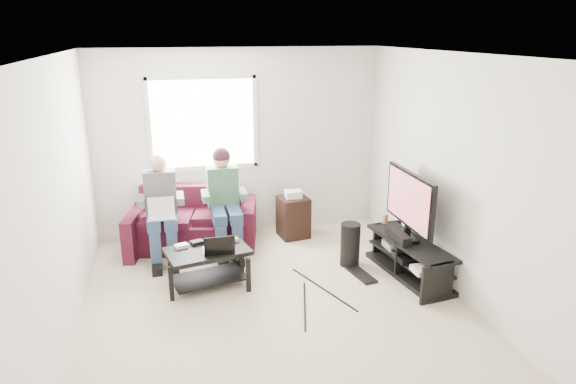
{
  "coord_description": "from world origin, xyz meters",
  "views": [
    {
      "loc": [
        -1.04,
        -4.78,
        2.82
      ],
      "look_at": [
        0.29,
        0.6,
        1.06
      ],
      "focal_mm": 32.0,
      "sensor_mm": 36.0,
      "label": 1
    }
  ],
  "objects_px": {
    "tv_stand": "(409,260)",
    "end_table": "(293,216)",
    "subwoofer": "(350,245)",
    "tv": "(409,202)",
    "coffee_table": "(208,259)",
    "sofa": "(194,225)"
  },
  "relations": [
    {
      "from": "tv_stand",
      "to": "end_table",
      "type": "bearing_deg",
      "value": 124.14
    },
    {
      "from": "subwoofer",
      "to": "end_table",
      "type": "bearing_deg",
      "value": 112.56
    },
    {
      "from": "tv",
      "to": "subwoofer",
      "type": "distance_m",
      "value": 0.92
    },
    {
      "from": "coffee_table",
      "to": "tv",
      "type": "relative_size",
      "value": 0.91
    },
    {
      "from": "coffee_table",
      "to": "tv",
      "type": "xyz_separation_m",
      "value": [
        2.35,
        -0.22,
        0.57
      ]
    },
    {
      "from": "sofa",
      "to": "coffee_table",
      "type": "height_order",
      "value": "sofa"
    },
    {
      "from": "tv_stand",
      "to": "coffee_table",
      "type": "bearing_deg",
      "value": 172.27
    },
    {
      "from": "tv_stand",
      "to": "end_table",
      "type": "height_order",
      "value": "end_table"
    },
    {
      "from": "sofa",
      "to": "coffee_table",
      "type": "distance_m",
      "value": 1.21
    },
    {
      "from": "coffee_table",
      "to": "end_table",
      "type": "relative_size",
      "value": 1.47
    },
    {
      "from": "coffee_table",
      "to": "tv_stand",
      "type": "height_order",
      "value": "coffee_table"
    },
    {
      "from": "sofa",
      "to": "tv_stand",
      "type": "distance_m",
      "value": 2.87
    },
    {
      "from": "tv",
      "to": "coffee_table",
      "type": "bearing_deg",
      "value": 174.67
    },
    {
      "from": "end_table",
      "to": "coffee_table",
      "type": "bearing_deg",
      "value": -137.45
    },
    {
      "from": "sofa",
      "to": "tv_stand",
      "type": "xyz_separation_m",
      "value": [
        2.43,
        -1.53,
        -0.1
      ]
    },
    {
      "from": "coffee_table",
      "to": "tv_stand",
      "type": "distance_m",
      "value": 2.38
    },
    {
      "from": "tv",
      "to": "subwoofer",
      "type": "relative_size",
      "value": 2.01
    },
    {
      "from": "subwoofer",
      "to": "end_table",
      "type": "xyz_separation_m",
      "value": [
        -0.45,
        1.08,
        0.03
      ]
    },
    {
      "from": "sofa",
      "to": "tv",
      "type": "height_order",
      "value": "tv"
    },
    {
      "from": "end_table",
      "to": "subwoofer",
      "type": "bearing_deg",
      "value": -67.44
    },
    {
      "from": "tv_stand",
      "to": "tv",
      "type": "xyz_separation_m",
      "value": [
        -0.0,
        0.1,
        0.7
      ]
    },
    {
      "from": "sofa",
      "to": "end_table",
      "type": "xyz_separation_m",
      "value": [
        1.39,
        -0.0,
        0.01
      ]
    }
  ]
}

